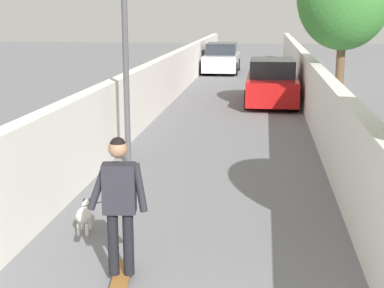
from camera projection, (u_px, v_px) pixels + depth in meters
ground_plane at (232, 115)px, 17.65m from camera, size 80.00×80.00×0.00m
wall_left at (142, 96)px, 15.83m from camera, size 48.00×0.30×1.65m
fence_right at (317, 99)px, 15.24m from camera, size 48.00×0.30×1.71m
lamp_post at (124, 11)px, 11.29m from camera, size 0.36×0.36×4.66m
skateboard at (122, 275)px, 6.79m from camera, size 0.82×0.30×0.08m
person_skateboarder at (119, 196)px, 6.56m from camera, size 0.26×0.72×1.68m
dog at (85, 214)px, 8.25m from camera, size 1.76×1.05×1.06m
car_near at (272, 83)px, 19.68m from camera, size 4.30×1.80×1.54m
car_far at (222, 59)px, 29.59m from camera, size 4.11×1.80×1.54m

